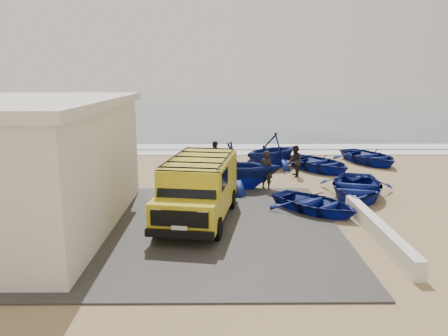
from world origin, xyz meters
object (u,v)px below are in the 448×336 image
object	(u,v)px
boat_near_right	(356,187)
fisherman_middle	(295,161)
fisherman_front	(267,170)
van	(199,187)
fisherman_back	(215,158)
boat_far_left	(272,150)
boat_far_right	(369,156)
boat_mid_right	(319,163)
boat_near_left	(315,203)
parapet	(378,230)
boat_mid_left	(236,166)

from	to	relation	value
boat_near_right	fisherman_middle	world-z (taller)	fisherman_middle
fisherman_front	fisherman_middle	xyz separation A→B (m)	(1.69, 2.47, -0.09)
van	fisherman_back	bearing A→B (deg)	95.54
boat_far_left	fisherman_back	size ratio (longest dim) A/B	2.08
boat_far_left	boat_far_right	world-z (taller)	boat_far_left
van	boat_near_right	world-z (taller)	van
fisherman_middle	fisherman_back	bearing A→B (deg)	-95.78
boat_far_left	boat_mid_right	bearing A→B (deg)	31.42
boat_near_left	boat_near_right	xyz separation A→B (m)	(2.15, 2.00, 0.10)
parapet	boat_far_left	xyz separation A→B (m)	(-2.11, 10.64, 0.69)
boat_far_right	fisherman_front	bearing A→B (deg)	-158.86
boat_near_left	fisherman_back	distance (m)	7.24
van	boat_far_left	world-z (taller)	van
boat_near_left	fisherman_back	bearing A→B (deg)	79.19
boat_far_left	parapet	bearing A→B (deg)	-27.94
parapet	van	xyz separation A→B (m)	(-5.68, 1.83, 0.93)
parapet	fisherman_front	distance (m)	6.69
boat_near_left	boat_mid_left	xyz separation A→B (m)	(-2.84, 3.50, 0.69)
boat_mid_right	parapet	bearing A→B (deg)	-122.36
fisherman_front	fisherman_back	size ratio (longest dim) A/B	1.00
boat_mid_left	boat_mid_right	world-z (taller)	boat_mid_left
parapet	boat_near_right	distance (m)	4.70
boat_near_left	fisherman_back	size ratio (longest dim) A/B	1.98
parapet	boat_mid_right	xyz separation A→B (m)	(0.30, 9.79, 0.15)
parapet	van	bearing A→B (deg)	162.13
boat_far_left	fisherman_back	xyz separation A→B (m)	(-3.11, -1.86, -0.08)
fisherman_middle	boat_far_right	bearing A→B (deg)	121.78
fisherman_front	fisherman_middle	distance (m)	3.00
van	fisherman_middle	bearing A→B (deg)	65.27
fisherman_front	fisherman_middle	bearing A→B (deg)	-86.90
boat_near_left	boat_mid_left	bearing A→B (deg)	86.48
fisherman_back	boat_near_left	bearing A→B (deg)	-111.43
boat_far_right	fisherman_back	distance (m)	9.29
boat_near_left	fisherman_back	world-z (taller)	fisherman_back
boat_mid_right	boat_far_right	bearing A→B (deg)	-1.28
boat_mid_right	fisherman_front	world-z (taller)	fisherman_front
boat_mid_left	fisherman_middle	size ratio (longest dim) A/B	2.53
boat_mid_left	van	bearing A→B (deg)	165.08
boat_mid_right	fisherman_middle	xyz separation A→B (m)	(-1.50, -1.31, 0.36)
boat_mid_right	fisherman_back	size ratio (longest dim) A/B	2.33
boat_near_left	boat_near_right	distance (m)	2.94
fisherman_back	van	bearing A→B (deg)	-147.01
fisherman_front	fisherman_back	bearing A→B (deg)	-12.30
van	boat_near_right	xyz separation A→B (m)	(6.41, 2.81, -0.75)
boat_near_right	fisherman_front	size ratio (longest dim) A/B	2.50
boat_mid_left	fisherman_back	xyz separation A→B (m)	(-0.96, 2.64, -0.17)
van	fisherman_middle	distance (m)	8.03
boat_far_left	boat_far_right	distance (m)	5.82
van	fisherman_middle	world-z (taller)	van
boat_mid_left	boat_far_left	world-z (taller)	boat_mid_left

